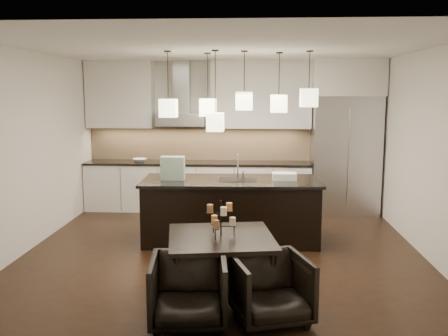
# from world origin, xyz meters

# --- Properties ---
(floor) EXTENTS (5.50, 5.50, 0.02)m
(floor) POSITION_xyz_m (0.00, 0.00, -0.01)
(floor) COLOR black
(floor) RESTS_ON ground
(ceiling) EXTENTS (5.50, 5.50, 0.02)m
(ceiling) POSITION_xyz_m (0.00, 0.00, 2.81)
(ceiling) COLOR white
(ceiling) RESTS_ON wall_back
(wall_back) EXTENTS (5.50, 0.02, 2.80)m
(wall_back) POSITION_xyz_m (0.00, 2.76, 1.40)
(wall_back) COLOR silver
(wall_back) RESTS_ON ground
(wall_front) EXTENTS (5.50, 0.02, 2.80)m
(wall_front) POSITION_xyz_m (0.00, -2.76, 1.40)
(wall_front) COLOR silver
(wall_front) RESTS_ON ground
(wall_left) EXTENTS (0.02, 5.50, 2.80)m
(wall_left) POSITION_xyz_m (-2.76, 0.00, 1.40)
(wall_left) COLOR silver
(wall_left) RESTS_ON ground
(wall_right) EXTENTS (0.02, 5.50, 2.80)m
(wall_right) POSITION_xyz_m (2.76, 0.00, 1.40)
(wall_right) COLOR silver
(wall_right) RESTS_ON ground
(refrigerator) EXTENTS (1.20, 0.72, 2.15)m
(refrigerator) POSITION_xyz_m (2.10, 2.38, 1.07)
(refrigerator) COLOR #B7B7BA
(refrigerator) RESTS_ON floor
(fridge_panel) EXTENTS (1.26, 0.72, 0.65)m
(fridge_panel) POSITION_xyz_m (2.10, 2.38, 2.47)
(fridge_panel) COLOR silver
(fridge_panel) RESTS_ON refrigerator
(lower_cabinets) EXTENTS (4.21, 0.62, 0.88)m
(lower_cabinets) POSITION_xyz_m (-0.62, 2.43, 0.44)
(lower_cabinets) COLOR silver
(lower_cabinets) RESTS_ON floor
(countertop) EXTENTS (4.21, 0.66, 0.04)m
(countertop) POSITION_xyz_m (-0.62, 2.43, 0.90)
(countertop) COLOR black
(countertop) RESTS_ON lower_cabinets
(backsplash) EXTENTS (4.21, 0.02, 0.63)m
(backsplash) POSITION_xyz_m (-0.62, 2.73, 1.24)
(backsplash) COLOR tan
(backsplash) RESTS_ON countertop
(upper_cab_left) EXTENTS (1.25, 0.35, 1.25)m
(upper_cab_left) POSITION_xyz_m (-2.10, 2.57, 2.17)
(upper_cab_left) COLOR silver
(upper_cab_left) RESTS_ON wall_back
(upper_cab_right) EXTENTS (1.85, 0.35, 1.25)m
(upper_cab_right) POSITION_xyz_m (0.55, 2.57, 2.17)
(upper_cab_right) COLOR silver
(upper_cab_right) RESTS_ON wall_back
(hood_canopy) EXTENTS (0.90, 0.52, 0.24)m
(hood_canopy) POSITION_xyz_m (-0.93, 2.48, 1.72)
(hood_canopy) COLOR #B7B7BA
(hood_canopy) RESTS_ON wall_back
(hood_chimney) EXTENTS (0.30, 0.28, 0.96)m
(hood_chimney) POSITION_xyz_m (-0.93, 2.59, 2.32)
(hood_chimney) COLOR #B7B7BA
(hood_chimney) RESTS_ON hood_canopy
(fruit_bowl) EXTENTS (0.27, 0.27, 0.06)m
(fruit_bowl) POSITION_xyz_m (-1.71, 2.38, 0.95)
(fruit_bowl) COLOR silver
(fruit_bowl) RESTS_ON countertop
(island_body) EXTENTS (2.57, 1.10, 0.90)m
(island_body) POSITION_xyz_m (0.09, 0.47, 0.45)
(island_body) COLOR black
(island_body) RESTS_ON floor
(island_top) EXTENTS (2.66, 1.18, 0.04)m
(island_top) POSITION_xyz_m (0.09, 0.47, 0.92)
(island_top) COLOR black
(island_top) RESTS_ON island_body
(faucet) EXTENTS (0.11, 0.25, 0.39)m
(faucet) POSITION_xyz_m (0.19, 0.57, 1.13)
(faucet) COLOR silver
(faucet) RESTS_ON island_top
(tote_bag) EXTENTS (0.35, 0.19, 0.35)m
(tote_bag) POSITION_xyz_m (-0.77, 0.41, 1.11)
(tote_bag) COLOR #21542D
(tote_bag) RESTS_ON island_top
(food_container) EXTENTS (0.35, 0.25, 0.10)m
(food_container) POSITION_xyz_m (0.88, 0.51, 0.99)
(food_container) COLOR silver
(food_container) RESTS_ON island_top
(dining_table) EXTENTS (1.28, 1.28, 0.67)m
(dining_table) POSITION_xyz_m (0.07, -1.58, 0.34)
(dining_table) COLOR black
(dining_table) RESTS_ON floor
(candelabra) EXTENTS (0.37, 0.37, 0.40)m
(candelabra) POSITION_xyz_m (0.07, -1.58, 0.87)
(candelabra) COLOR black
(candelabra) RESTS_ON dining_table
(candle_a) EXTENTS (0.08, 0.08, 0.09)m
(candle_a) POSITION_xyz_m (0.19, -1.56, 0.83)
(candle_a) COLOR beige
(candle_a) RESTS_ON candelabra
(candle_b) EXTENTS (0.08, 0.08, 0.09)m
(candle_b) POSITION_xyz_m (-0.01, -1.48, 0.83)
(candle_b) COLOR #DB8B3E
(candle_b) RESTS_ON candelabra
(candle_c) EXTENTS (0.08, 0.08, 0.09)m
(candle_c) POSITION_xyz_m (0.02, -1.70, 0.83)
(candle_c) COLOR #935A33
(candle_c) RESTS_ON candelabra
(candle_d) EXTENTS (0.08, 0.08, 0.09)m
(candle_d) POSITION_xyz_m (0.15, -1.48, 0.98)
(candle_d) COLOR #DB8B3E
(candle_d) RESTS_ON candelabra
(candle_e) EXTENTS (0.08, 0.08, 0.09)m
(candle_e) POSITION_xyz_m (-0.05, -1.58, 0.98)
(candle_e) COLOR #935A33
(candle_e) RESTS_ON candelabra
(candle_f) EXTENTS (0.08, 0.08, 0.09)m
(candle_f) POSITION_xyz_m (0.10, -1.69, 0.98)
(candle_f) COLOR beige
(candle_f) RESTS_ON candelabra
(armchair_left) EXTENTS (0.79, 0.81, 0.68)m
(armchair_left) POSITION_xyz_m (-0.20, -2.30, 0.34)
(armchair_left) COLOR black
(armchair_left) RESTS_ON floor
(armchair_right) EXTENTS (0.89, 0.90, 0.66)m
(armchair_right) POSITION_xyz_m (0.59, -2.18, 0.33)
(armchair_right) COLOR black
(armchair_right) RESTS_ON floor
(pendant_a) EXTENTS (0.24, 0.24, 0.26)m
(pendant_a) POSITION_xyz_m (-0.81, 0.34, 1.99)
(pendant_a) COLOR #FFF7C1
(pendant_a) RESTS_ON ceiling
(pendant_b) EXTENTS (0.24, 0.24, 0.26)m
(pendant_b) POSITION_xyz_m (-0.27, 0.72, 1.99)
(pendant_b) COLOR #FFF7C1
(pendant_b) RESTS_ON ceiling
(pendant_c) EXTENTS (0.24, 0.24, 0.26)m
(pendant_c) POSITION_xyz_m (0.28, 0.38, 2.10)
(pendant_c) COLOR #FFF7C1
(pendant_c) RESTS_ON ceiling
(pendant_d) EXTENTS (0.24, 0.24, 0.26)m
(pendant_d) POSITION_xyz_m (0.79, 0.68, 2.05)
(pendant_d) COLOR #FFF7C1
(pendant_d) RESTS_ON ceiling
(pendant_e) EXTENTS (0.24, 0.24, 0.26)m
(pendant_e) POSITION_xyz_m (1.20, 0.41, 2.14)
(pendant_e) COLOR #FFF7C1
(pendant_e) RESTS_ON ceiling
(pendant_f) EXTENTS (0.24, 0.24, 0.26)m
(pendant_f) POSITION_xyz_m (-0.13, 0.24, 1.80)
(pendant_f) COLOR #FFF7C1
(pendant_f) RESTS_ON ceiling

